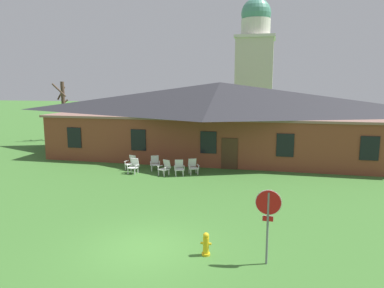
% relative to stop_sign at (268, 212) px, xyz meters
% --- Properties ---
extents(ground_plane, '(200.00, 200.00, 0.00)m').
position_rel_stop_sign_xyz_m(ground_plane, '(-4.13, 0.14, -1.71)').
color(ground_plane, '#3D702D').
extents(brick_building, '(26.01, 10.40, 5.79)m').
position_rel_stop_sign_xyz_m(brick_building, '(-4.13, 17.55, 1.24)').
color(brick_building, brown).
rests_on(brick_building, ground).
extents(dome_tower, '(5.18, 5.18, 17.59)m').
position_rel_stop_sign_xyz_m(dome_tower, '(-2.58, 38.48, 6.27)').
color(dome_tower, beige).
rests_on(dome_tower, ground).
extents(stop_sign, '(0.81, 0.07, 2.42)m').
position_rel_stop_sign_xyz_m(stop_sign, '(0.00, 0.00, 0.00)').
color(stop_sign, slate).
rests_on(stop_sign, ground).
extents(lawn_chair_by_porch, '(0.74, 0.79, 0.96)m').
position_rel_stop_sign_xyz_m(lawn_chair_by_porch, '(-9.05, 10.95, -1.21)').
color(lawn_chair_by_porch, silver).
rests_on(lawn_chair_by_porch, ground).
extents(lawn_chair_near_door, '(0.68, 0.71, 0.96)m').
position_rel_stop_sign_xyz_m(lawn_chair_near_door, '(-8.51, 10.02, -1.21)').
color(lawn_chair_near_door, white).
rests_on(lawn_chair_near_door, ground).
extents(lawn_chair_left_end, '(0.78, 0.82, 0.96)m').
position_rel_stop_sign_xyz_m(lawn_chair_left_end, '(-7.47, 11.16, -1.21)').
color(lawn_chair_left_end, white).
rests_on(lawn_chair_left_end, ground).
extents(lawn_chair_middle, '(0.80, 0.84, 0.96)m').
position_rel_stop_sign_xyz_m(lawn_chair_middle, '(-6.43, 10.03, -1.21)').
color(lawn_chair_middle, silver).
rests_on(lawn_chair_middle, ground).
extents(lawn_chair_right_end, '(0.75, 0.81, 0.96)m').
position_rel_stop_sign_xyz_m(lawn_chair_right_end, '(-5.57, 10.24, -1.21)').
color(lawn_chair_right_end, white).
rests_on(lawn_chair_right_end, ground).
extents(lawn_chair_far_side, '(0.82, 0.85, 0.96)m').
position_rel_stop_sign_xyz_m(lawn_chair_far_side, '(-4.80, 10.76, -1.21)').
color(lawn_chair_far_side, silver).
rests_on(lawn_chair_far_side, ground).
extents(bare_tree_beside_building, '(1.69, 1.72, 5.90)m').
position_rel_stop_sign_xyz_m(bare_tree_beside_building, '(-20.59, 21.40, 1.46)').
color(bare_tree_beside_building, brown).
rests_on(bare_tree_beside_building, ground).
extents(fire_hydrant, '(0.36, 0.28, 0.79)m').
position_rel_stop_sign_xyz_m(fire_hydrant, '(-1.97, 0.15, -1.33)').
color(fire_hydrant, gold).
rests_on(fire_hydrant, ground).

